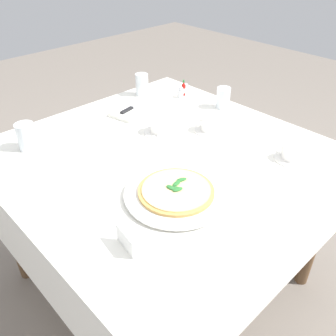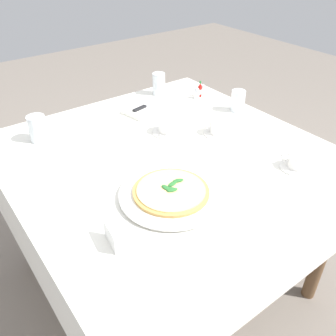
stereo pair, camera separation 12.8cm
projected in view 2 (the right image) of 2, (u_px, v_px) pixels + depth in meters
The scene contains 16 objects.
ground_plane at pixel (166, 277), 1.83m from camera, with size 8.00×8.00×0.00m, color slate.
dining_table at pixel (166, 178), 1.48m from camera, with size 1.17×1.17×0.75m.
pizza_plate at pixel (171, 194), 1.17m from camera, with size 0.34×0.34×0.02m.
pizza at pixel (171, 191), 1.17m from camera, with size 0.25×0.25×0.02m.
coffee_cup_near_right at pixel (219, 127), 1.52m from camera, with size 0.13×0.13×0.07m.
coffee_cup_back_corner at pixel (298, 162), 1.31m from camera, with size 0.13×0.13×0.06m.
coffee_cup_near_left at pixel (167, 126), 1.53m from camera, with size 0.13×0.13×0.06m.
water_glass_center_back at pixel (159, 85), 1.86m from camera, with size 0.06×0.06×0.11m.
water_glass_far_right at pixel (38, 130), 1.46m from camera, with size 0.07×0.07×0.11m.
water_glass_far_left at pixel (238, 102), 1.70m from camera, with size 0.07×0.07×0.10m.
napkin_folded at pixel (147, 108), 1.72m from camera, with size 0.24×0.18×0.02m.
dinner_knife at pixel (147, 105), 1.71m from camera, with size 0.20×0.06×0.01m.
hot_sauce_bottle at pixel (200, 90), 1.84m from camera, with size 0.02×0.02×0.08m.
salt_shaker at pixel (203, 90), 1.87m from camera, with size 0.03×0.03×0.06m.
pepper_shaker at pixel (197, 94), 1.83m from camera, with size 0.03×0.03×0.06m.
menu_card at pixel (110, 237), 0.99m from camera, with size 0.02×0.09×0.06m.
Camera 2 is at (-0.70, -0.97, 1.49)m, focal length 38.44 mm.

